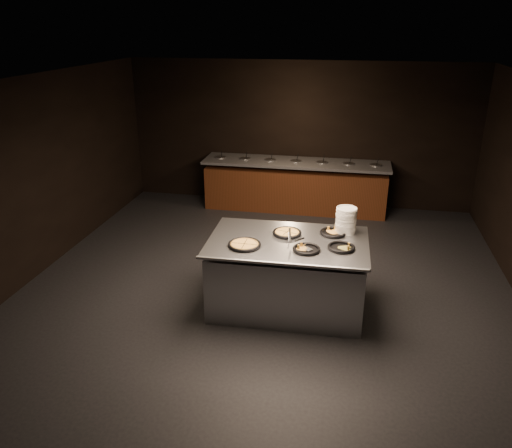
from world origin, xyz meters
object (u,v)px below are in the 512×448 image
object	(u,v)px
plate_stack	(346,220)
pan_veggie_whole	(244,244)
serving_counter	(287,276)
pan_cheese_whole	(287,233)

from	to	relation	value
plate_stack	pan_veggie_whole	world-z (taller)	plate_stack
serving_counter	pan_cheese_whole	world-z (taller)	pan_cheese_whole
plate_stack	pan_veggie_whole	size ratio (longest dim) A/B	0.82
serving_counter	pan_veggie_whole	world-z (taller)	pan_veggie_whole
serving_counter	pan_veggie_whole	size ratio (longest dim) A/B	4.96
plate_stack	pan_cheese_whole	bearing A→B (deg)	-164.73
serving_counter	pan_cheese_whole	xyz separation A→B (m)	(-0.04, 0.20, 0.54)
pan_veggie_whole	pan_cheese_whole	bearing A→B (deg)	45.10
serving_counter	plate_stack	bearing A→B (deg)	28.53
serving_counter	pan_cheese_whole	distance (m)	0.57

